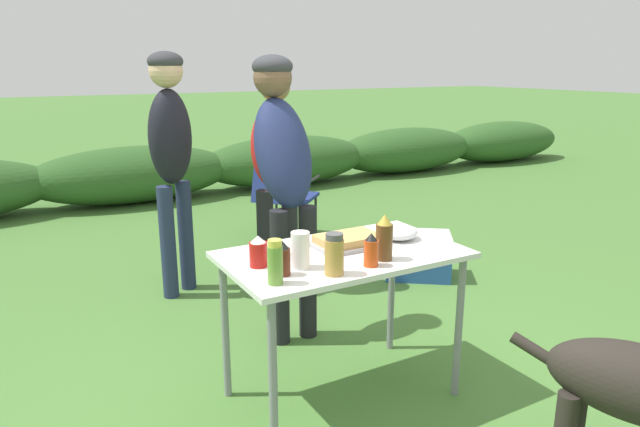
# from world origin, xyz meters

# --- Properties ---
(ground_plane) EXTENTS (60.00, 60.00, 0.00)m
(ground_plane) POSITION_xyz_m (0.00, 0.00, 0.00)
(ground_plane) COLOR #477533
(shrub_hedge) EXTENTS (14.40, 0.90, 0.66)m
(shrub_hedge) POSITION_xyz_m (0.00, 4.67, 0.33)
(shrub_hedge) COLOR #2D5623
(shrub_hedge) RESTS_ON ground
(folding_table) EXTENTS (1.10, 0.64, 0.74)m
(folding_table) POSITION_xyz_m (0.00, 0.00, 0.66)
(folding_table) COLOR silver
(folding_table) RESTS_ON ground
(food_tray) EXTENTS (0.33, 0.22, 0.06)m
(food_tray) POSITION_xyz_m (0.07, 0.06, 0.77)
(food_tray) COLOR #9E9EA3
(food_tray) RESTS_ON folding_table
(plate_stack) EXTENTS (0.20, 0.20, 0.04)m
(plate_stack) POSITION_xyz_m (-0.26, 0.12, 0.76)
(plate_stack) COLOR white
(plate_stack) RESTS_ON folding_table
(mixing_bowl) EXTENTS (0.19, 0.19, 0.07)m
(mixing_bowl) POSITION_xyz_m (0.35, 0.04, 0.77)
(mixing_bowl) COLOR silver
(mixing_bowl) RESTS_ON folding_table
(paper_cup_stack) EXTENTS (0.08, 0.08, 0.16)m
(paper_cup_stack) POSITION_xyz_m (-0.27, -0.09, 0.82)
(paper_cup_stack) COLOR white
(paper_cup_stack) RESTS_ON folding_table
(hot_sauce_bottle) EXTENTS (0.06, 0.06, 0.15)m
(hot_sauce_bottle) POSITION_xyz_m (0.01, -0.22, 0.81)
(hot_sauce_bottle) COLOR #CC4214
(hot_sauce_bottle) RESTS_ON folding_table
(beer_bottle) EXTENTS (0.08, 0.08, 0.21)m
(beer_bottle) POSITION_xyz_m (0.10, -0.17, 0.84)
(beer_bottle) COLOR brown
(beer_bottle) RESTS_ON folding_table
(spice_jar) EXTENTS (0.08, 0.08, 0.18)m
(spice_jar) POSITION_xyz_m (-0.18, -0.23, 0.83)
(spice_jar) COLOR #B2893D
(spice_jar) RESTS_ON folding_table
(ketchup_bottle) EXTENTS (0.08, 0.08, 0.14)m
(ketchup_bottle) POSITION_xyz_m (-0.42, 0.02, 0.81)
(ketchup_bottle) COLOR red
(ketchup_bottle) RESTS_ON folding_table
(bbq_sauce_bottle) EXTENTS (0.06, 0.06, 0.15)m
(bbq_sauce_bottle) POSITION_xyz_m (-0.37, -0.13, 0.81)
(bbq_sauce_bottle) COLOR #562314
(bbq_sauce_bottle) RESTS_ON folding_table
(relish_jar) EXTENTS (0.06, 0.06, 0.18)m
(relish_jar) POSITION_xyz_m (-0.44, -0.20, 0.83)
(relish_jar) COLOR olive
(relish_jar) RESTS_ON folding_table
(standing_person_with_beanie) EXTENTS (0.33, 0.47, 1.63)m
(standing_person_with_beanie) POSITION_xyz_m (0.07, 0.76, 1.04)
(standing_person_with_beanie) COLOR black
(standing_person_with_beanie) RESTS_ON ground
(standing_person_in_red_jacket) EXTENTS (0.41, 0.38, 1.66)m
(standing_person_in_red_jacket) POSITION_xyz_m (-0.32, 1.68, 1.05)
(standing_person_in_red_jacket) COLOR #232D4C
(standing_person_in_red_jacket) RESTS_ON ground
(standing_person_in_navy_coat) EXTENTS (0.39, 0.30, 1.54)m
(standing_person_in_navy_coat) POSITION_xyz_m (0.33, 1.41, 0.92)
(standing_person_in_navy_coat) COLOR black
(standing_person_in_navy_coat) RESTS_ON ground
(camp_chair_green_behind_table) EXTENTS (0.74, 0.74, 0.83)m
(camp_chair_green_behind_table) POSITION_xyz_m (0.88, 2.42, 0.47)
(camp_chair_green_behind_table) COLOR navy
(camp_chair_green_behind_table) RESTS_ON ground
(cooler_box) EXTENTS (0.58, 0.54, 0.34)m
(cooler_box) POSITION_xyz_m (1.35, 1.09, 0.17)
(cooler_box) COLOR #234C93
(cooler_box) RESTS_ON ground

